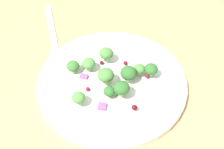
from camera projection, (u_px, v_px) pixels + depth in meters
ground_plane at (99, 93)px, 52.95cm from camera, size 180.00×180.00×2.00cm
plate at (112, 81)px, 52.30cm from camera, size 26.49×26.49×1.70cm
dressing_pool at (112, 80)px, 51.97cm from camera, size 15.36×15.36×0.20cm
broccoli_floret_0 at (106, 75)px, 49.74cm from camera, size 2.86×2.86×2.90cm
broccoli_floret_1 at (89, 64)px, 52.29cm from camera, size 2.46×2.46×2.49cm
broccoli_floret_2 at (151, 69)px, 51.36cm from camera, size 2.41×2.41×2.44cm
broccoli_floret_3 at (79, 98)px, 47.05cm from camera, size 2.22×2.22×2.25cm
broccoli_floret_4 at (122, 88)px, 47.89cm from camera, size 2.71×2.71×2.74cm
broccoli_floret_5 at (128, 73)px, 50.34cm from camera, size 2.84×2.84×2.88cm
broccoli_floret_6 at (109, 92)px, 48.51cm from camera, size 1.99×1.99×2.02cm
broccoli_floret_7 at (73, 66)px, 52.14cm from camera, size 2.34×2.34×2.37cm
broccoli_floret_8 at (139, 69)px, 51.53cm from camera, size 2.04×2.04×2.06cm
broccoli_floret_9 at (106, 54)px, 53.48cm from camera, size 2.60×2.60×2.63cm
cranberry_0 at (147, 74)px, 51.83cm from camera, size 0.81×0.81×0.81cm
cranberry_1 at (125, 63)px, 53.94cm from camera, size 0.80×0.80×0.80cm
cranberry_2 at (135, 108)px, 47.09cm from camera, size 0.95×0.95×0.95cm
cranberry_3 at (88, 89)px, 49.91cm from camera, size 0.77×0.77×0.77cm
cranberry_4 at (102, 63)px, 54.12cm from camera, size 0.73×0.73×0.73cm
cranberry_5 at (111, 52)px, 56.16cm from camera, size 0.86×0.86×0.86cm
onion_bit_0 at (84, 76)px, 52.00cm from camera, size 1.40×1.65×0.49cm
onion_bit_1 at (120, 88)px, 49.87cm from camera, size 1.47×1.18×0.49cm
onion_bit_2 at (105, 106)px, 47.63cm from camera, size 1.68×1.68×0.40cm
onion_bit_3 at (90, 63)px, 54.21cm from camera, size 1.48×1.43×0.49cm
fork at (53, 33)px, 62.03cm from camera, size 18.69×3.47×0.50cm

